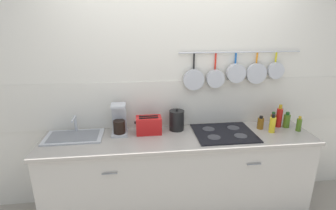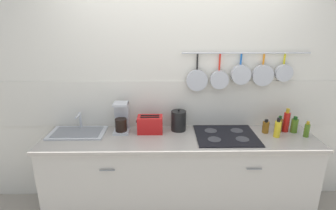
{
  "view_description": "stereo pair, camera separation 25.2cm",
  "coord_description": "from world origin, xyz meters",
  "px_view_note": "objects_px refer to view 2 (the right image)",
  "views": [
    {
      "loc": [
        -0.4,
        -2.39,
        2.01
      ],
      "look_at": [
        -0.12,
        0.0,
        1.23
      ],
      "focal_mm": 28.0,
      "sensor_mm": 36.0,
      "label": 1
    },
    {
      "loc": [
        -0.15,
        -2.4,
        2.01
      ],
      "look_at": [
        -0.12,
        0.0,
        1.23
      ],
      "focal_mm": 28.0,
      "sensor_mm": 36.0,
      "label": 2
    }
  ],
  "objects_px": {
    "bottle_cooking_wine": "(266,127)",
    "bottle_hot_sauce": "(278,129)",
    "bottle_olive_oil": "(286,121)",
    "bottle_dish_soap": "(279,125)",
    "coffee_maker": "(122,119)",
    "bottle_sesame_oil": "(307,130)",
    "kettle": "(179,121)",
    "bottle_vinegar": "(294,125)",
    "toaster": "(150,124)"
  },
  "relations": [
    {
      "from": "bottle_cooking_wine",
      "to": "bottle_hot_sauce",
      "type": "height_order",
      "value": "bottle_hot_sauce"
    },
    {
      "from": "bottle_dish_soap",
      "to": "bottle_sesame_oil",
      "type": "height_order",
      "value": "bottle_dish_soap"
    },
    {
      "from": "kettle",
      "to": "bottle_hot_sauce",
      "type": "distance_m",
      "value": 1.0
    },
    {
      "from": "bottle_olive_oil",
      "to": "bottle_sesame_oil",
      "type": "relative_size",
      "value": 1.54
    },
    {
      "from": "toaster",
      "to": "bottle_dish_soap",
      "type": "distance_m",
      "value": 1.36
    },
    {
      "from": "toaster",
      "to": "bottle_hot_sauce",
      "type": "bearing_deg",
      "value": -5.96
    },
    {
      "from": "toaster",
      "to": "kettle",
      "type": "bearing_deg",
      "value": 10.83
    },
    {
      "from": "kettle",
      "to": "bottle_sesame_oil",
      "type": "relative_size",
      "value": 1.46
    },
    {
      "from": "coffee_maker",
      "to": "bottle_hot_sauce",
      "type": "xyz_separation_m",
      "value": [
        1.58,
        -0.17,
        -0.04
      ]
    },
    {
      "from": "coffee_maker",
      "to": "bottle_cooking_wine",
      "type": "xyz_separation_m",
      "value": [
        1.51,
        -0.06,
        -0.07
      ]
    },
    {
      "from": "kettle",
      "to": "bottle_sesame_oil",
      "type": "height_order",
      "value": "kettle"
    },
    {
      "from": "bottle_cooking_wine",
      "to": "bottle_vinegar",
      "type": "distance_m",
      "value": 0.3
    },
    {
      "from": "bottle_sesame_oil",
      "to": "bottle_dish_soap",
      "type": "bearing_deg",
      "value": 149.51
    },
    {
      "from": "kettle",
      "to": "bottle_sesame_oil",
      "type": "bearing_deg",
      "value": -8.51
    },
    {
      "from": "kettle",
      "to": "bottle_hot_sauce",
      "type": "xyz_separation_m",
      "value": [
        0.98,
        -0.19,
        -0.02
      ]
    },
    {
      "from": "bottle_hot_sauce",
      "to": "kettle",
      "type": "bearing_deg",
      "value": 168.99
    },
    {
      "from": "coffee_maker",
      "to": "bottle_cooking_wine",
      "type": "bearing_deg",
      "value": -2.4
    },
    {
      "from": "bottle_dish_soap",
      "to": "bottle_vinegar",
      "type": "bearing_deg",
      "value": -5.88
    },
    {
      "from": "coffee_maker",
      "to": "kettle",
      "type": "bearing_deg",
      "value": 1.72
    },
    {
      "from": "coffee_maker",
      "to": "bottle_olive_oil",
      "type": "bearing_deg",
      "value": -1.08
    },
    {
      "from": "coffee_maker",
      "to": "bottle_hot_sauce",
      "type": "height_order",
      "value": "coffee_maker"
    },
    {
      "from": "bottle_olive_oil",
      "to": "bottle_dish_soap",
      "type": "bearing_deg",
      "value": -173.59
    },
    {
      "from": "bottle_olive_oil",
      "to": "bottle_hot_sauce",
      "type": "bearing_deg",
      "value": -136.26
    },
    {
      "from": "toaster",
      "to": "bottle_hot_sauce",
      "type": "distance_m",
      "value": 1.29
    },
    {
      "from": "toaster",
      "to": "bottle_olive_oil",
      "type": "xyz_separation_m",
      "value": [
        1.43,
        0.01,
        0.02
      ]
    },
    {
      "from": "bottle_cooking_wine",
      "to": "bottle_vinegar",
      "type": "height_order",
      "value": "bottle_vinegar"
    },
    {
      "from": "bottle_hot_sauce",
      "to": "bottle_sesame_oil",
      "type": "bearing_deg",
      "value": -0.12
    },
    {
      "from": "kettle",
      "to": "toaster",
      "type": "bearing_deg",
      "value": -169.17
    },
    {
      "from": "bottle_hot_sauce",
      "to": "bottle_olive_oil",
      "type": "xyz_separation_m",
      "value": [
        0.15,
        0.14,
        0.02
      ]
    },
    {
      "from": "bottle_vinegar",
      "to": "bottle_sesame_oil",
      "type": "height_order",
      "value": "bottle_vinegar"
    },
    {
      "from": "bottle_cooking_wine",
      "to": "coffee_maker",
      "type": "bearing_deg",
      "value": 177.6
    },
    {
      "from": "kettle",
      "to": "bottle_vinegar",
      "type": "distance_m",
      "value": 1.21
    },
    {
      "from": "bottle_vinegar",
      "to": "coffee_maker",
      "type": "bearing_deg",
      "value": 178.21
    },
    {
      "from": "bottle_cooking_wine",
      "to": "bottle_dish_soap",
      "type": "xyz_separation_m",
      "value": [
        0.15,
        0.02,
        0.01
      ]
    },
    {
      "from": "coffee_maker",
      "to": "toaster",
      "type": "height_order",
      "value": "coffee_maker"
    },
    {
      "from": "coffee_maker",
      "to": "bottle_olive_oil",
      "type": "distance_m",
      "value": 1.73
    },
    {
      "from": "toaster",
      "to": "bottle_dish_soap",
      "type": "bearing_deg",
      "value": -0.07
    },
    {
      "from": "coffee_maker",
      "to": "bottle_sesame_oil",
      "type": "relative_size",
      "value": 1.93
    },
    {
      "from": "toaster",
      "to": "bottle_sesame_oil",
      "type": "xyz_separation_m",
      "value": [
        1.58,
        -0.13,
        -0.02
      ]
    },
    {
      "from": "coffee_maker",
      "to": "bottle_dish_soap",
      "type": "distance_m",
      "value": 1.66
    },
    {
      "from": "toaster",
      "to": "bottle_cooking_wine",
      "type": "bearing_deg",
      "value": -1.14
    },
    {
      "from": "bottle_cooking_wine",
      "to": "bottle_sesame_oil",
      "type": "height_order",
      "value": "bottle_sesame_oil"
    },
    {
      "from": "kettle",
      "to": "bottle_hot_sauce",
      "type": "bearing_deg",
      "value": -11.01
    },
    {
      "from": "toaster",
      "to": "bottle_hot_sauce",
      "type": "relative_size",
      "value": 1.37
    },
    {
      "from": "bottle_vinegar",
      "to": "bottle_sesame_oil",
      "type": "bearing_deg",
      "value": -58.06
    },
    {
      "from": "coffee_maker",
      "to": "bottle_hot_sauce",
      "type": "bearing_deg",
      "value": -6.24
    },
    {
      "from": "toaster",
      "to": "bottle_vinegar",
      "type": "xyz_separation_m",
      "value": [
        1.51,
        -0.02,
        -0.01
      ]
    },
    {
      "from": "bottle_cooking_wine",
      "to": "bottle_dish_soap",
      "type": "bearing_deg",
      "value": 8.51
    },
    {
      "from": "bottle_cooking_wine",
      "to": "bottle_olive_oil",
      "type": "height_order",
      "value": "bottle_olive_oil"
    },
    {
      "from": "kettle",
      "to": "coffee_maker",
      "type": "bearing_deg",
      "value": -178.28
    }
  ]
}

